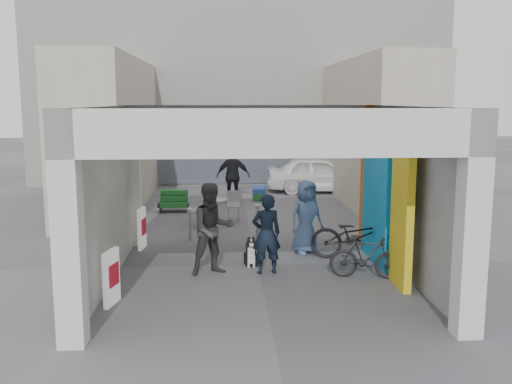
{
  "coord_description": "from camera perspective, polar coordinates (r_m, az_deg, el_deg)",
  "views": [
    {
      "loc": [
        -0.75,
        -12.2,
        3.61
      ],
      "look_at": [
        0.03,
        1.0,
        1.49
      ],
      "focal_mm": 40.0,
      "sensor_mm": 36.0,
      "label": 1
    }
  ],
  "objects": [
    {
      "name": "man_with_dog",
      "position": [
        11.96,
        1.05,
        -4.21
      ],
      "size": [
        0.68,
        0.5,
        1.7
      ],
      "primitive_type": "imported",
      "rotation": [
        0.0,
        0.0,
        3.31
      ],
      "color": "black",
      "rests_on": "ground"
    },
    {
      "name": "bollard_right",
      "position": [
        15.24,
        5.34,
        -2.87
      ],
      "size": [
        0.09,
        0.09,
        0.9
      ],
      "primitive_type": "cylinder",
      "color": "#96999E",
      "rests_on": "ground"
    },
    {
      "name": "bicycle_front",
      "position": [
        13.24,
        10.07,
        -4.37
      ],
      "size": [
        2.22,
        1.27,
        1.1
      ],
      "primitive_type": "imported",
      "rotation": [
        0.0,
        0.0,
        1.3
      ],
      "color": "black",
      "rests_on": "ground"
    },
    {
      "name": "advert_board_far",
      "position": [
        14.31,
        -11.33,
        -3.58
      ],
      "size": [
        0.15,
        0.56,
        1.0
      ],
      "rotation": [
        0.0,
        0.0,
        -0.12
      ],
      "color": "white",
      "rests_on": "ground"
    },
    {
      "name": "man_elderly",
      "position": [
        13.6,
        5.03,
        -2.49
      ],
      "size": [
        1.01,
        0.86,
        1.76
      ],
      "primitive_type": "imported",
      "rotation": [
        0.0,
        0.0,
        0.42
      ],
      "color": "#5575A6",
      "rests_on": "ground"
    },
    {
      "name": "bollard_center",
      "position": [
        14.87,
        0.15,
        -3.1
      ],
      "size": [
        0.09,
        0.09,
        0.92
      ],
      "primitive_type": "cylinder",
      "color": "#96999E",
      "rests_on": "ground"
    },
    {
      "name": "white_van",
      "position": [
        22.77,
        6.42,
        1.77
      ],
      "size": [
        4.32,
        2.04,
        1.43
      ],
      "primitive_type": "imported",
      "rotation": [
        0.0,
        0.0,
        1.49
      ],
      "color": "white",
      "rests_on": "ground"
    },
    {
      "name": "plaza_bldg_left",
      "position": [
        20.08,
        -14.21,
        5.69
      ],
      "size": [
        2.0,
        9.0,
        5.0
      ],
      "primitive_type": "cube",
      "color": "#BFB49E",
      "rests_on": "ground"
    },
    {
      "name": "bicycle_rear",
      "position": [
        11.95,
        10.98,
        -6.37
      ],
      "size": [
        1.55,
        0.74,
        0.9
      ],
      "primitive_type": "imported",
      "rotation": [
        0.0,
        0.0,
        1.35
      ],
      "color": "black",
      "rests_on": "ground"
    },
    {
      "name": "ground",
      "position": [
        12.75,
        0.14,
        -7.33
      ],
      "size": [
        90.0,
        90.0,
        0.0
      ],
      "primitive_type": "plane",
      "color": "#5B5C61",
      "rests_on": "ground"
    },
    {
      "name": "man_back_turned",
      "position": [
        11.95,
        -4.36,
        -3.7
      ],
      "size": [
        1.12,
        0.99,
        1.93
      ],
      "primitive_type": "imported",
      "rotation": [
        0.0,
        0.0,
        0.33
      ],
      "color": "#3A393C",
      "rests_on": "ground"
    },
    {
      "name": "cafe_set",
      "position": [
        17.03,
        -4.35,
        -2.04
      ],
      "size": [
        1.5,
        1.21,
        0.91
      ],
      "rotation": [
        0.0,
        0.0,
        0.3
      ],
      "color": "#A6A7AC",
      "rests_on": "ground"
    },
    {
      "name": "far_building",
      "position": [
        26.21,
        -1.77,
        9.96
      ],
      "size": [
        18.0,
        4.08,
        8.0
      ],
      "color": "white",
      "rests_on": "ground"
    },
    {
      "name": "crate_stack",
      "position": [
        20.67,
        0.32,
        -0.14
      ],
      "size": [
        0.51,
        0.43,
        0.56
      ],
      "rotation": [
        0.0,
        0.0,
        -0.18
      ],
      "color": "#1A5C1F",
      "rests_on": "ground"
    },
    {
      "name": "border_collie",
      "position": [
        12.62,
        -0.51,
        -6.2
      ],
      "size": [
        0.25,
        0.5,
        0.69
      ],
      "rotation": [
        0.0,
        0.0,
        0.16
      ],
      "color": "black",
      "rests_on": "ground"
    },
    {
      "name": "bollard_left",
      "position": [
        14.96,
        -6.68,
        -3.25
      ],
      "size": [
        0.09,
        0.09,
        0.84
      ],
      "primitive_type": "cylinder",
      "color": "#96999E",
      "rests_on": "ground"
    },
    {
      "name": "plaza_bldg_right",
      "position": [
        20.42,
        11.59,
        5.83
      ],
      "size": [
        2.0,
        9.0,
        5.0
      ],
      "primitive_type": "cube",
      "color": "#BFB49E",
      "rests_on": "ground"
    },
    {
      "name": "produce_stand",
      "position": [
        18.89,
        -8.17,
        -1.12
      ],
      "size": [
        1.07,
        0.58,
        0.7
      ],
      "rotation": [
        0.0,
        0.0,
        0.4
      ],
      "color": "black",
      "rests_on": "ground"
    },
    {
      "name": "man_crates",
      "position": [
        19.99,
        -2.3,
        1.61
      ],
      "size": [
        1.19,
        0.54,
        1.99
      ],
      "primitive_type": "imported",
      "rotation": [
        0.0,
        0.0,
        3.09
      ],
      "color": "black",
      "rests_on": "ground"
    },
    {
      "name": "arcade_canopy",
      "position": [
        11.53,
        3.08,
        2.6
      ],
      "size": [
        6.4,
        6.45,
        6.4
      ],
      "color": "silver",
      "rests_on": "ground"
    },
    {
      "name": "advert_board_near",
      "position": [
        10.57,
        -14.24,
        -8.25
      ],
      "size": [
        0.21,
        0.55,
        1.0
      ],
      "rotation": [
        0.0,
        0.0,
        -0.25
      ],
      "color": "white",
      "rests_on": "ground"
    }
  ]
}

